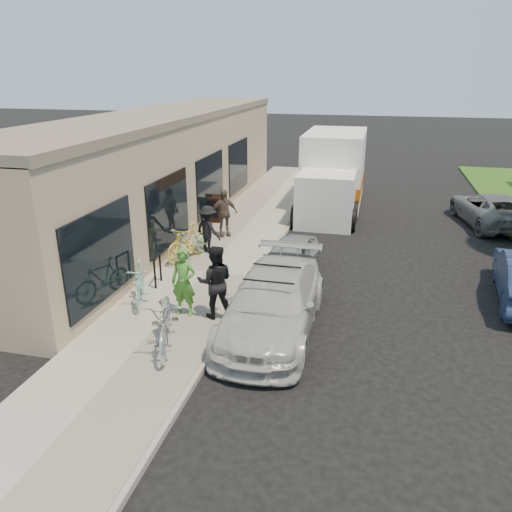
{
  "coord_description": "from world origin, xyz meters",
  "views": [
    {
      "loc": [
        2.63,
        -9.75,
        5.68
      ],
      "look_at": [
        -0.29,
        2.25,
        1.05
      ],
      "focal_mm": 35.0,
      "sensor_mm": 36.0,
      "label": 1
    }
  ],
  "objects_px": {
    "cruiser_bike_c": "(187,242)",
    "sedan_white": "(273,302)",
    "bike_rack": "(157,268)",
    "far_car_gray": "(491,209)",
    "sedan_silver": "(289,259)",
    "moving_truck": "(333,176)",
    "bystander_b": "(224,213)",
    "cruiser_bike_b": "(190,243)",
    "tandem_bike": "(165,320)",
    "sandwich_board": "(211,209)",
    "man_standing": "(215,282)",
    "cruiser_bike_a": "(139,283)",
    "woman_rider": "(184,282)",
    "bystander_a": "(208,229)"
  },
  "relations": [
    {
      "from": "sedan_white",
      "to": "woman_rider",
      "type": "xyz_separation_m",
      "value": [
        -2.16,
        0.01,
        0.27
      ]
    },
    {
      "from": "sedan_silver",
      "to": "far_car_gray",
      "type": "bearing_deg",
      "value": 51.99
    },
    {
      "from": "sedan_white",
      "to": "moving_truck",
      "type": "relative_size",
      "value": 0.75
    },
    {
      "from": "woman_rider",
      "to": "bystander_b",
      "type": "distance_m",
      "value": 6.07
    },
    {
      "from": "sedan_silver",
      "to": "bystander_b",
      "type": "relative_size",
      "value": 1.94
    },
    {
      "from": "tandem_bike",
      "to": "woman_rider",
      "type": "distance_m",
      "value": 1.46
    },
    {
      "from": "sedan_silver",
      "to": "cruiser_bike_b",
      "type": "xyz_separation_m",
      "value": [
        -3.2,
        0.44,
        0.08
      ]
    },
    {
      "from": "sedan_white",
      "to": "man_standing",
      "type": "bearing_deg",
      "value": 176.57
    },
    {
      "from": "cruiser_bike_a",
      "to": "bystander_b",
      "type": "bearing_deg",
      "value": 63.68
    },
    {
      "from": "bike_rack",
      "to": "cruiser_bike_a",
      "type": "xyz_separation_m",
      "value": [
        0.0,
        -1.1,
        0.02
      ]
    },
    {
      "from": "sedan_silver",
      "to": "cruiser_bike_c",
      "type": "distance_m",
      "value": 3.26
    },
    {
      "from": "bike_rack",
      "to": "sedan_white",
      "type": "relative_size",
      "value": 0.17
    },
    {
      "from": "bystander_b",
      "to": "cruiser_bike_b",
      "type": "bearing_deg",
      "value": -135.7
    },
    {
      "from": "woman_rider",
      "to": "sandwich_board",
      "type": "bearing_deg",
      "value": 106.07
    },
    {
      "from": "sandwich_board",
      "to": "sedan_white",
      "type": "bearing_deg",
      "value": -73.48
    },
    {
      "from": "woman_rider",
      "to": "tandem_bike",
      "type": "bearing_deg",
      "value": -82.17
    },
    {
      "from": "far_car_gray",
      "to": "cruiser_bike_b",
      "type": "distance_m",
      "value": 11.83
    },
    {
      "from": "bystander_b",
      "to": "bystander_a",
      "type": "bearing_deg",
      "value": -125.97
    },
    {
      "from": "tandem_bike",
      "to": "cruiser_bike_a",
      "type": "xyz_separation_m",
      "value": [
        -1.49,
        1.81,
        -0.08
      ]
    },
    {
      "from": "cruiser_bike_a",
      "to": "far_car_gray",
      "type": "bearing_deg",
      "value": 23.14
    },
    {
      "from": "cruiser_bike_b",
      "to": "bike_rack",
      "type": "bearing_deg",
      "value": -66.89
    },
    {
      "from": "cruiser_bike_c",
      "to": "sedan_white",
      "type": "bearing_deg",
      "value": -25.96
    },
    {
      "from": "sedan_silver",
      "to": "woman_rider",
      "type": "bearing_deg",
      "value": -115.1
    },
    {
      "from": "moving_truck",
      "to": "cruiser_bike_c",
      "type": "relative_size",
      "value": 3.62
    },
    {
      "from": "moving_truck",
      "to": "woman_rider",
      "type": "bearing_deg",
      "value": -102.17
    },
    {
      "from": "moving_truck",
      "to": "bike_rack",
      "type": "bearing_deg",
      "value": -111.18
    },
    {
      "from": "bystander_b",
      "to": "tandem_bike",
      "type": "bearing_deg",
      "value": -118.56
    },
    {
      "from": "bike_rack",
      "to": "man_standing",
      "type": "distance_m",
      "value": 2.58
    },
    {
      "from": "sedan_white",
      "to": "cruiser_bike_b",
      "type": "distance_m",
      "value": 5.02
    },
    {
      "from": "sedan_silver",
      "to": "man_standing",
      "type": "height_order",
      "value": "man_standing"
    },
    {
      "from": "cruiser_bike_b",
      "to": "cruiser_bike_c",
      "type": "relative_size",
      "value": 1.01
    },
    {
      "from": "man_standing",
      "to": "cruiser_bike_a",
      "type": "bearing_deg",
      "value": -24.76
    },
    {
      "from": "far_car_gray",
      "to": "cruiser_bike_c",
      "type": "xyz_separation_m",
      "value": [
        -9.92,
        -6.63,
        0.07
      ]
    },
    {
      "from": "sedan_white",
      "to": "sedan_silver",
      "type": "bearing_deg",
      "value": 93.44
    },
    {
      "from": "moving_truck",
      "to": "cruiser_bike_a",
      "type": "relative_size",
      "value": 3.83
    },
    {
      "from": "cruiser_bike_a",
      "to": "bystander_b",
      "type": "distance_m",
      "value": 5.66
    },
    {
      "from": "sedan_white",
      "to": "far_car_gray",
      "type": "distance_m",
      "value": 12.07
    },
    {
      "from": "tandem_bike",
      "to": "cruiser_bike_c",
      "type": "distance_m",
      "value": 5.18
    },
    {
      "from": "sedan_silver",
      "to": "man_standing",
      "type": "xyz_separation_m",
      "value": [
        -1.18,
        -3.17,
        0.49
      ]
    },
    {
      "from": "woman_rider",
      "to": "cruiser_bike_c",
      "type": "xyz_separation_m",
      "value": [
        -1.3,
        3.55,
        -0.29
      ]
    },
    {
      "from": "cruiser_bike_c",
      "to": "cruiser_bike_a",
      "type": "bearing_deg",
      "value": -71.15
    },
    {
      "from": "woman_rider",
      "to": "cruiser_bike_c",
      "type": "distance_m",
      "value": 3.79
    },
    {
      "from": "sedan_silver",
      "to": "bystander_b",
      "type": "bearing_deg",
      "value": 141.33
    },
    {
      "from": "bike_rack",
      "to": "sedan_silver",
      "type": "height_order",
      "value": "sedan_silver"
    },
    {
      "from": "bike_rack",
      "to": "far_car_gray",
      "type": "height_order",
      "value": "far_car_gray"
    },
    {
      "from": "moving_truck",
      "to": "woman_rider",
      "type": "relative_size",
      "value": 3.93
    },
    {
      "from": "tandem_bike",
      "to": "cruiser_bike_a",
      "type": "relative_size",
      "value": 1.31
    },
    {
      "from": "bike_rack",
      "to": "moving_truck",
      "type": "relative_size",
      "value": 0.13
    },
    {
      "from": "man_standing",
      "to": "bystander_a",
      "type": "distance_m",
      "value": 4.53
    },
    {
      "from": "woman_rider",
      "to": "cruiser_bike_a",
      "type": "distance_m",
      "value": 1.44
    }
  ]
}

